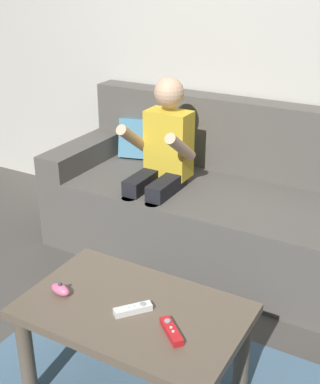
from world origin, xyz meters
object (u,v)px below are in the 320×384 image
couch (222,206)px  game_remote_red_far_corner (171,331)px  person_seated_on_couch (160,161)px  game_remote_white_near_edge (133,309)px  coffee_table (134,325)px  nunchuk_pink (60,289)px

couch → game_remote_red_far_corner: couch is taller
couch → person_seated_on_couch: bearing=-148.3°
game_remote_white_near_edge → game_remote_red_far_corner: bearing=-11.6°
game_remote_red_far_corner → coffee_table: bearing=162.5°
coffee_table → game_remote_red_far_corner: size_ratio=6.32×
person_seated_on_couch → nunchuk_pink: 1.10m
couch → person_seated_on_couch: size_ratio=1.93×
nunchuk_pink → game_remote_white_near_edge: bearing=8.0°
nunchuk_pink → person_seated_on_couch: bearing=99.2°
game_remote_white_near_edge → game_remote_red_far_corner: size_ratio=1.01×
couch → coffee_table: couch is taller
nunchuk_pink → game_remote_red_far_corner: 0.47m
person_seated_on_couch → couch: bearing=31.7°
couch → coffee_table: bearing=-82.6°
person_seated_on_couch → game_remote_white_near_edge: bearing=-65.5°
nunchuk_pink → coffee_table: bearing=13.1°
person_seated_on_couch → coffee_table: person_seated_on_couch is taller
couch → game_remote_red_far_corner: 1.32m
game_remote_white_near_edge → nunchuk_pink: size_ratio=1.37×
coffee_table → game_remote_red_far_corner: game_remote_red_far_corner is taller
couch → game_remote_red_far_corner: size_ratio=15.34×
couch → game_remote_white_near_edge: size_ratio=15.19×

